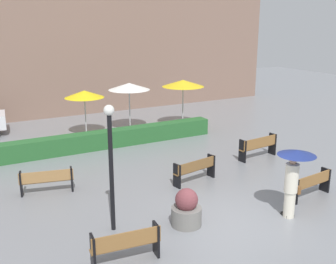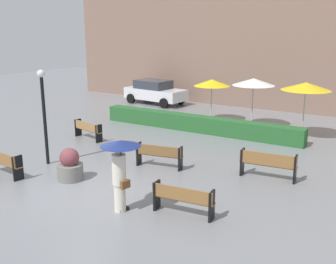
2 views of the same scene
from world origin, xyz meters
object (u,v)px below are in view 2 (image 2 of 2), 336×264
Objects in this scene: bench_near_right at (183,198)px; bench_mid_center at (159,154)px; parked_car at (155,92)px; bench_far_right at (268,163)px; patio_umbrella_yellow at (212,83)px; bench_far_left at (87,129)px; patio_umbrella_white at (254,82)px; planter_pot at (70,166)px; patio_umbrella_yellow_far at (306,86)px; pedestrian_with_umbrella at (120,164)px; bench_near_left at (4,162)px; lamp_post at (44,106)px.

bench_mid_center is at bearing 132.16° from bench_near_right.
bench_near_right is at bearing -54.29° from parked_car.
patio_umbrella_yellow is at bearing 128.08° from bench_far_right.
patio_umbrella_white is (5.60, 6.04, 1.84)m from bench_far_left.
planter_pot is 10.92m from patio_umbrella_yellow_far.
patio_umbrella_yellow_far is at bearing 76.73° from pedestrian_with_umbrella.
bench_far_right is at bearing 31.91° from planter_pot.
bench_far_right is 5.31m from pedestrian_with_umbrella.
planter_pot is at bearing -91.87° from patio_umbrella_yellow.
bench_mid_center is at bearing -165.59° from bench_far_right.
lamp_post is at bearing 79.28° from bench_near_left.
planter_pot is 0.42× the size of patio_umbrella_yellow_far.
lamp_post is at bearing -75.06° from parked_car.
lamp_post is 0.80× the size of parked_car.
planter_pot is at bearing -148.09° from bench_far_right.
bench_near_right is 4.50m from planter_pot.
bench_near_left is at bearing -139.97° from bench_mid_center.
pedestrian_with_umbrella is at bearing -73.67° from bench_mid_center.
pedestrian_with_umbrella is (-1.56, -0.69, 0.90)m from bench_near_right.
patio_umbrella_yellow is at bearing 77.14° from bench_near_left.
bench_near_right is at bearing -106.25° from bench_far_right.
pedestrian_with_umbrella is 3.24m from planter_pot.
lamp_post reaches higher than patio_umbrella_yellow_far.
bench_near_right is at bearing -68.50° from patio_umbrella_yellow.
patio_umbrella_yellow_far reaches higher than pedestrian_with_umbrella.
bench_mid_center is 3.87m from bench_near_right.
bench_far_right is at bearing 73.75° from bench_near_right.
pedestrian_with_umbrella is 5.20m from lamp_post.
lamp_post is at bearing 159.89° from pedestrian_with_umbrella.
patio_umbrella_yellow is 6.39m from parked_car.
bench_near_left is at bearing -157.67° from planter_pot.
bench_far_right is 8.69m from patio_umbrella_yellow.
bench_far_right is 1.09× the size of bench_far_left.
lamp_post is 9.73m from patio_umbrella_yellow.
parked_car is at bearing 123.76° from bench_mid_center.
patio_umbrella_yellow reaches higher than parked_car.
planter_pot is (2.94, -4.07, -0.01)m from bench_far_left.
bench_near_right is 0.70× the size of patio_umbrella_white.
planter_pot is 2.65m from lamp_post.
bench_far_left is 0.68× the size of patio_umbrella_yellow_far.
bench_near_right is 9.87m from patio_umbrella_yellow_far.
pedestrian_with_umbrella is (5.14, -0.12, 0.89)m from bench_near_left.
patio_umbrella_white is at bearing 99.94° from bench_near_right.
bench_near_right is (-1.11, -3.82, -0.06)m from bench_far_right.
patio_umbrella_white is (-1.83, 10.45, 1.84)m from bench_near_right.
planter_pot is 14.14m from parked_car.
bench_far_right reaches higher than bench_near_left.
patio_umbrella_yellow_far reaches higher than planter_pot.
pedestrian_with_umbrella is at bearing -1.31° from bench_near_left.
planter_pot is (2.21, 0.91, -0.03)m from bench_near_left.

